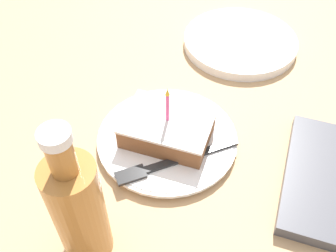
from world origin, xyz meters
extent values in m
cube|color=tan|center=(0.00, 0.00, -0.02)|extent=(2.40, 2.40, 0.04)
cylinder|color=white|center=(0.00, -0.01, 0.01)|extent=(0.22, 0.22, 0.02)
cylinder|color=white|center=(0.00, -0.01, 0.01)|extent=(0.23, 0.23, 0.01)
cube|color=brown|center=(0.00, -0.01, 0.03)|extent=(0.10, 0.13, 0.03)
cube|color=silver|center=(0.00, -0.01, 0.05)|extent=(0.10, 0.14, 0.00)
cylinder|color=#E04C8C|center=(0.00, -0.01, 0.08)|extent=(0.01, 0.01, 0.05)
cone|color=yellow|center=(0.00, -0.01, 0.11)|extent=(0.01, 0.01, 0.01)
cube|color=#262626|center=(-0.03, -0.06, 0.02)|extent=(0.11, 0.13, 0.00)
cube|color=#262626|center=(-0.09, 0.02, 0.02)|extent=(0.05, 0.05, 0.00)
cylinder|color=#B27233|center=(-0.20, 0.03, 0.08)|extent=(0.06, 0.06, 0.17)
cylinder|color=#B27233|center=(-0.20, 0.03, 0.19)|extent=(0.03, 0.03, 0.05)
cylinder|color=white|center=(-0.20, 0.03, 0.22)|extent=(0.03, 0.03, 0.01)
cylinder|color=white|center=(0.30, -0.07, 0.01)|extent=(0.23, 0.23, 0.02)
camera|label=1|loc=(-0.39, -0.14, 0.50)|focal=42.00mm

